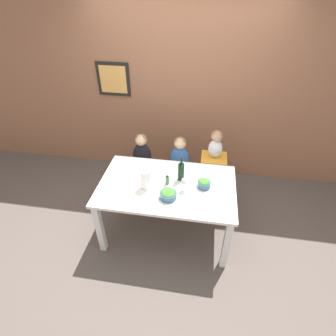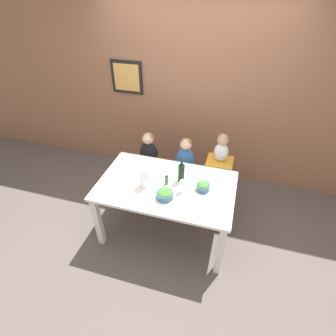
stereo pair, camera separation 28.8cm
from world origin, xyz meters
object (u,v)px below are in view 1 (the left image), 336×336
chair_far_center (179,174)px  dinner_plate_front_right (207,204)px  wine_bottle (181,171)px  chair_far_left (143,170)px  person_child_center (180,154)px  dinner_plate_back_left (139,169)px  wine_glass_near (184,182)px  chair_right_highchair (213,167)px  salad_bowl_large (168,194)px  person_baby_right (216,143)px  salad_bowl_small (204,183)px  dinner_plate_back_right (209,173)px  paper_towel_roll (146,179)px  dinner_plate_front_left (123,190)px  person_child_left (142,151)px

chair_far_center → dinner_plate_front_right: (0.40, -0.95, 0.39)m
chair_far_center → wine_bottle: wine_bottle is taller
chair_far_left → person_child_center: bearing=0.1°
dinner_plate_front_right → dinner_plate_back_left: bearing=149.9°
wine_bottle → wine_glass_near: wine_bottle is taller
chair_far_left → wine_glass_near: size_ratio=2.72×
chair_far_center → chair_right_highchair: bearing=-0.0°
salad_bowl_large → chair_far_center: bearing=89.2°
dinner_plate_back_left → dinner_plate_front_right: 0.96m
chair_far_left → dinner_plate_back_left: (0.09, -0.47, 0.39)m
person_child_center → person_baby_right: person_baby_right is taller
salad_bowl_small → dinner_plate_back_right: salad_bowl_small is taller
wine_bottle → paper_towel_roll: wine_bottle is taller
wine_glass_near → dinner_plate_front_left: 0.68m
person_child_left → wine_bottle: size_ratio=1.68×
chair_far_left → salad_bowl_small: bearing=-37.6°
person_baby_right → dinner_plate_front_left: 1.33m
person_child_center → salad_bowl_small: person_child_center is taller
person_baby_right → wine_bottle: size_ratio=1.27×
chair_far_center → dinner_plate_back_left: dinner_plate_back_left is taller
wine_bottle → dinner_plate_back_right: (0.32, 0.15, -0.11)m
person_child_center → dinner_plate_front_right: person_child_center is taller
wine_bottle → chair_far_left: bearing=136.0°
wine_bottle → dinner_plate_back_left: (-0.52, 0.11, -0.11)m
chair_right_highchair → person_baby_right: (0.00, 0.00, 0.38)m
chair_far_center → person_child_center: 0.33m
dinner_plate_back_left → wine_bottle: bearing=-12.5°
chair_right_highchair → dinner_plate_back_right: dinner_plate_back_right is taller
dinner_plate_front_right → chair_right_highchair: bearing=86.6°
salad_bowl_large → dinner_plate_front_right: salad_bowl_large is taller
salad_bowl_large → salad_bowl_small: bearing=33.0°
wine_bottle → dinner_plate_front_left: size_ratio=1.51×
chair_right_highchair → person_baby_right: 0.38m
person_baby_right → paper_towel_roll: (-0.74, -0.78, -0.05)m
paper_towel_roll → salad_bowl_small: size_ratio=1.52×
chair_far_left → salad_bowl_large: (0.51, -0.91, 0.43)m
person_child_center → dinner_plate_back_left: (-0.43, -0.47, 0.06)m
dinner_plate_back_left → chair_far_left: bearing=100.6°
wine_bottle → dinner_plate_back_left: 0.54m
chair_far_center → salad_bowl_small: size_ratio=2.99×
chair_far_left → person_child_center: 0.62m
salad_bowl_large → wine_glass_near: bearing=43.8°
chair_far_center → person_baby_right: bearing=0.2°
chair_far_center → wine_glass_near: size_ratio=2.72×
paper_towel_roll → dinner_plate_front_right: paper_towel_roll is taller
salad_bowl_large → dinner_plate_front_right: (0.41, -0.04, -0.04)m
chair_far_left → dinner_plate_back_right: 1.09m
wine_glass_near → dinner_plate_front_right: wine_glass_near is taller
person_baby_right → wine_glass_near: size_ratio=2.32×
dinner_plate_front_left → dinner_plate_back_left: 0.42m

